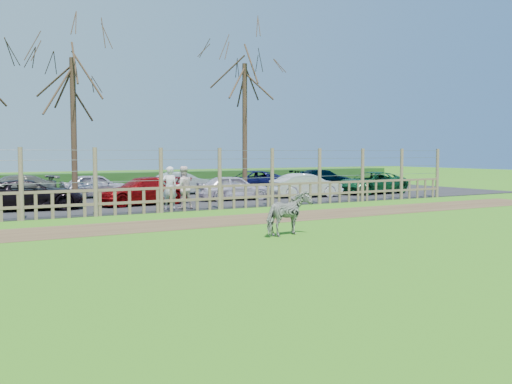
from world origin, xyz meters
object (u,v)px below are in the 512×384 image
crow (293,206)px  car_3 (143,191)px  zebra (289,214)px  car_4 (233,188)px  car_5 (306,185)px  car_9 (11,188)px  car_2 (29,195)px  tree_right (245,97)px  car_6 (371,183)px  visitor_b (183,187)px  car_13 (323,179)px  car_12 (250,181)px  tree_mid (73,95)px  car_10 (96,186)px  visitor_a (169,188)px  car_11 (182,183)px

crow → car_3: bearing=140.1°
zebra → car_4: bearing=-37.6°
car_5 → car_9: same height
zebra → car_2: 11.97m
tree_right → car_6: size_ratio=1.70×
visitor_b → crow: visitor_b is taller
tree_right → car_13: size_ratio=1.78×
crow → car_5: car_5 is taller
car_3 → car_6: 13.11m
car_6 → car_12: 6.92m
tree_mid → car_13: tree_mid is taller
car_3 → car_13: size_ratio=1.00×
car_10 → car_13: 14.18m
car_4 → car_9: bearing=68.8°
visitor_a → car_11: size_ratio=0.47×
car_6 → car_13: same height
car_5 → visitor_b: bearing=115.0°
zebra → tree_right: bearing=-41.7°
car_6 → car_5: bearing=-93.1°
tree_mid → car_11: 8.05m
visitor_a → car_4: size_ratio=0.49×
car_2 → car_13: size_ratio=1.04×
tree_right → car_11: size_ratio=2.02×
car_6 → car_11: size_ratio=1.19×
tree_mid → zebra: bearing=-77.3°
visitor_b → car_3: visitor_b is taller
visitor_a → car_4: (4.37, 2.84, -0.26)m
car_2 → car_6: bearing=-83.1°
car_4 → car_5: (4.06, -0.26, 0.00)m
visitor_b → car_9: size_ratio=0.42×
crow → car_4: size_ratio=0.08×
tree_mid → zebra: (2.91, -12.95, -4.25)m
car_2 → car_5: (13.23, -0.23, 0.00)m
tree_mid → car_2: bearing=-136.3°
car_13 → car_12: bearing=95.2°
crow → car_3: 6.62m
car_5 → zebra: bearing=150.3°
tree_mid → car_2: 5.25m
car_3 → car_12: (8.23, 5.00, 0.00)m
tree_right → car_4: bearing=-128.5°
car_9 → car_11: size_ratio=1.14×
car_10 → tree_right: bearing=-107.8°
tree_mid → zebra: 13.94m
tree_right → crow: 8.82m
car_3 → car_11: size_ratio=1.14×
car_5 → car_13: same height
tree_right → visitor_b: tree_right is taller
car_13 → car_10: bearing=95.8°
visitor_a → car_6: (12.93, 2.77, -0.26)m
zebra → car_5: size_ratio=0.40×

